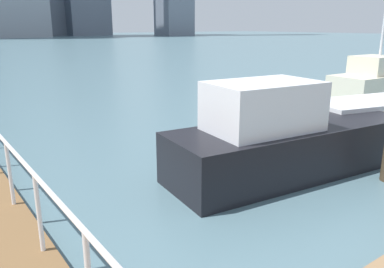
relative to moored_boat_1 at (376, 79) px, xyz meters
name	(u,v)px	position (x,y,z in m)	size (l,w,h in m)	color
ground_plane	(72,123)	(-13.96, 2.84, -0.73)	(300.00, 300.00, 0.00)	slate
boardwalk_railing	(57,216)	(-17.11, -6.02, 0.51)	(0.06, 28.42, 1.08)	white
moored_boat_1	(376,79)	(0.00, 0.00, 0.00)	(5.14, 2.28, 9.55)	beige
moored_boat_5	(286,139)	(-11.65, -4.50, 0.06)	(6.02, 2.48, 2.11)	black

